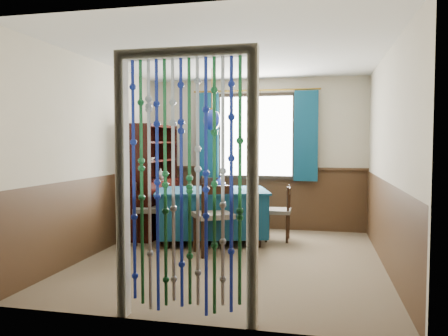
% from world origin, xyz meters
% --- Properties ---
extents(floor, '(4.00, 4.00, 0.00)m').
position_xyz_m(floor, '(0.00, 0.00, 0.00)').
color(floor, brown).
rests_on(floor, ground).
extents(ceiling, '(4.00, 4.00, 0.00)m').
position_xyz_m(ceiling, '(0.00, 0.00, 2.50)').
color(ceiling, silver).
rests_on(ceiling, ground).
extents(wall_back, '(3.60, 0.00, 3.60)m').
position_xyz_m(wall_back, '(0.00, 2.00, 1.25)').
color(wall_back, '#BDB39A').
rests_on(wall_back, ground).
extents(wall_front, '(3.60, 0.00, 3.60)m').
position_xyz_m(wall_front, '(0.00, -2.00, 1.25)').
color(wall_front, '#BDB39A').
rests_on(wall_front, ground).
extents(wall_left, '(0.00, 4.00, 4.00)m').
position_xyz_m(wall_left, '(-1.80, 0.00, 1.25)').
color(wall_left, '#BDB39A').
rests_on(wall_left, ground).
extents(wall_right, '(0.00, 4.00, 4.00)m').
position_xyz_m(wall_right, '(1.80, 0.00, 1.25)').
color(wall_right, '#BDB39A').
rests_on(wall_right, ground).
extents(wainscot_back, '(3.60, 0.00, 3.60)m').
position_xyz_m(wainscot_back, '(0.00, 1.99, 0.50)').
color(wainscot_back, '#3E2817').
rests_on(wainscot_back, ground).
extents(wainscot_front, '(3.60, 0.00, 3.60)m').
position_xyz_m(wainscot_front, '(0.00, -1.99, 0.50)').
color(wainscot_front, '#3E2817').
rests_on(wainscot_front, ground).
extents(wainscot_left, '(0.00, 4.00, 4.00)m').
position_xyz_m(wainscot_left, '(-1.79, 0.00, 0.50)').
color(wainscot_left, '#3E2817').
rests_on(wainscot_left, ground).
extents(wainscot_right, '(0.00, 4.00, 4.00)m').
position_xyz_m(wainscot_right, '(1.79, 0.00, 0.50)').
color(wainscot_right, '#3E2817').
rests_on(wainscot_right, ground).
extents(window, '(1.32, 0.12, 1.42)m').
position_xyz_m(window, '(0.00, 1.95, 1.55)').
color(window, black).
rests_on(window, wall_back).
extents(doorway, '(1.16, 0.12, 2.18)m').
position_xyz_m(doorway, '(0.00, -1.94, 1.05)').
color(doorway, silver).
rests_on(doorway, ground).
extents(dining_table, '(1.81, 1.47, 0.76)m').
position_xyz_m(dining_table, '(-0.49, 0.88, 0.44)').
color(dining_table, '#0F374F').
rests_on(dining_table, floor).
extents(chair_near, '(0.63, 0.62, 0.94)m').
position_xyz_m(chair_near, '(-0.29, 0.17, 0.50)').
color(chair_near, black).
rests_on(chair_near, floor).
extents(chair_far, '(0.53, 0.52, 0.90)m').
position_xyz_m(chair_far, '(-0.64, 1.57, 0.48)').
color(chair_far, black).
rests_on(chair_far, floor).
extents(chair_left, '(0.55, 0.56, 0.90)m').
position_xyz_m(chair_left, '(-1.38, 0.59, 0.48)').
color(chair_left, black).
rests_on(chair_left, floor).
extents(chair_right, '(0.39, 0.40, 0.81)m').
position_xyz_m(chair_right, '(0.47, 1.16, 0.43)').
color(chair_right, black).
rests_on(chair_right, floor).
extents(sideboard, '(0.46, 1.32, 1.72)m').
position_xyz_m(sideboard, '(-1.55, 1.20, 0.60)').
color(sideboard, black).
rests_on(sideboard, floor).
extents(pendant_lamp, '(0.24, 0.24, 0.88)m').
position_xyz_m(pendant_lamp, '(-0.49, 0.88, 1.78)').
color(pendant_lamp, olive).
rests_on(pendant_lamp, ceiling).
extents(vase_table, '(0.22, 0.22, 0.18)m').
position_xyz_m(vase_table, '(-0.38, 0.91, 0.85)').
color(vase_table, navy).
rests_on(vase_table, dining_table).
extents(bowl_shelf, '(0.20, 0.20, 0.05)m').
position_xyz_m(bowl_shelf, '(-1.49, 0.97, 1.20)').
color(bowl_shelf, beige).
rests_on(bowl_shelf, sideboard).
extents(vase_sideboard, '(0.18, 0.18, 0.18)m').
position_xyz_m(vase_sideboard, '(-1.49, 1.45, 0.95)').
color(vase_sideboard, beige).
rests_on(vase_sideboard, sideboard).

